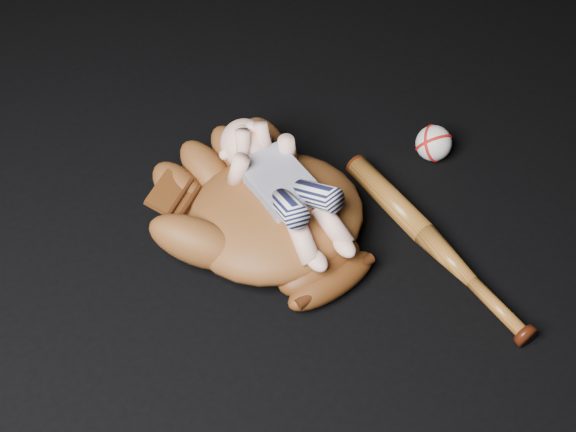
% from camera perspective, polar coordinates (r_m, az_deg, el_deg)
% --- Properties ---
extents(baseball_glove, '(0.54, 0.58, 0.15)m').
position_cam_1_polar(baseball_glove, '(1.33, -1.04, 0.56)').
color(baseball_glove, '#5B2F13').
rests_on(baseball_glove, ground).
extents(newborn_baby, '(0.23, 0.39, 0.15)m').
position_cam_1_polar(newborn_baby, '(1.30, -0.09, 2.25)').
color(newborn_baby, '#F0B29B').
rests_on(newborn_baby, baseball_glove).
extents(baseball_bat, '(0.14, 0.50, 0.05)m').
position_cam_1_polar(baseball_bat, '(1.37, 11.47, -2.14)').
color(baseball_bat, brown).
rests_on(baseball_bat, ground).
extents(baseball, '(0.10, 0.10, 0.08)m').
position_cam_1_polar(baseball, '(1.55, 11.44, 5.66)').
color(baseball, silver).
rests_on(baseball, ground).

